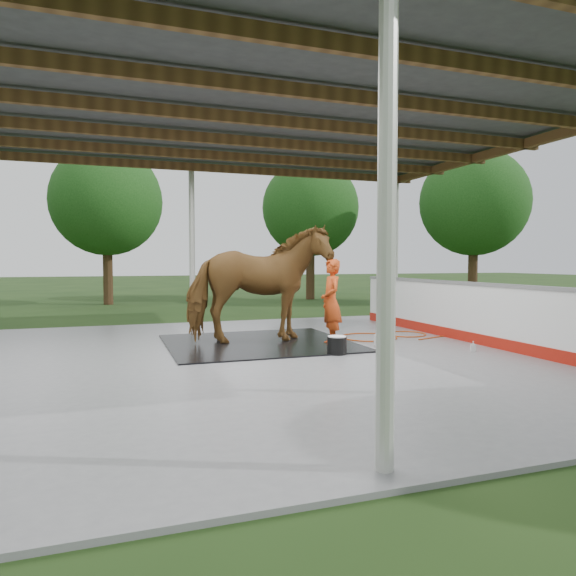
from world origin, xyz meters
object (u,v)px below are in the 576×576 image
object	(u,v)px
dasher_board	(474,314)
horse	(259,283)
wash_bucket	(337,345)
handler	(331,302)

from	to	relation	value
dasher_board	horse	size ratio (longest dim) A/B	3.06
dasher_board	wash_bucket	distance (m)	3.00
wash_bucket	handler	bearing A→B (deg)	71.97
horse	handler	distance (m)	1.39
horse	handler	xyz separation A→B (m)	(1.23, -0.57, -0.33)
horse	handler	bearing A→B (deg)	-113.91
dasher_board	handler	size ratio (longest dim) A/B	5.04
handler	wash_bucket	size ratio (longest dim) A/B	4.86
dasher_board	wash_bucket	size ratio (longest dim) A/B	24.47
handler	wash_bucket	world-z (taller)	handler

